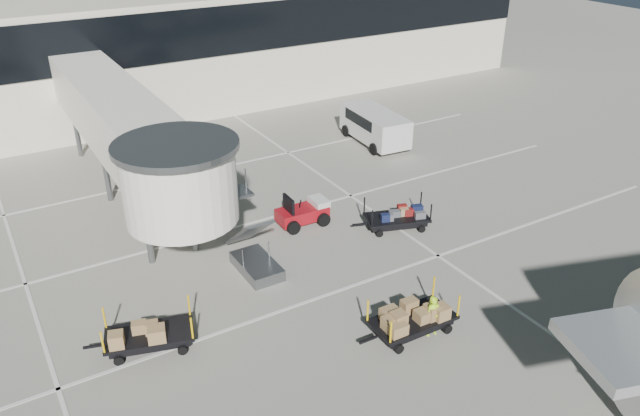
# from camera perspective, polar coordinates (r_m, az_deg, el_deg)

# --- Properties ---
(ground) EXTENTS (140.00, 140.00, 0.00)m
(ground) POSITION_cam_1_polar(r_m,az_deg,el_deg) (23.70, 2.69, -10.51)
(ground) COLOR #9F9C8E
(ground) RESTS_ON ground
(lane_markings) EXTENTS (40.00, 30.00, 0.02)m
(lane_markings) POSITION_cam_1_polar(r_m,az_deg,el_deg) (30.39, -8.08, -1.49)
(lane_markings) COLOR silver
(lane_markings) RESTS_ON ground
(terminal) EXTENTS (64.00, 12.11, 15.20)m
(terminal) POSITION_cam_1_polar(r_m,az_deg,el_deg) (47.70, -18.31, 13.39)
(terminal) COLOR silver
(terminal) RESTS_ON ground
(jet_bridge) EXTENTS (5.70, 20.40, 6.03)m
(jet_bridge) POSITION_cam_1_polar(r_m,az_deg,el_deg) (30.29, -16.62, 6.41)
(jet_bridge) COLOR white
(jet_bridge) RESTS_ON ground
(baggage_tug) EXTENTS (2.51, 1.64, 1.62)m
(baggage_tug) POSITION_cam_1_polar(r_m,az_deg,el_deg) (29.92, -1.52, -0.44)
(baggage_tug) COLOR maroon
(baggage_tug) RESTS_ON ground
(suitcase_cart) EXTENTS (3.72, 2.36, 1.43)m
(suitcase_cart) POSITION_cam_1_polar(r_m,az_deg,el_deg) (29.81, 7.09, -0.95)
(suitcase_cart) COLOR black
(suitcase_cart) RESTS_ON ground
(box_cart_near) EXTENTS (3.87, 1.61, 1.51)m
(box_cart_near) POSITION_cam_1_polar(r_m,az_deg,el_deg) (23.08, 8.15, -10.10)
(box_cart_near) COLOR black
(box_cart_near) RESTS_ON ground
(box_cart_far) EXTENTS (3.84, 2.32, 1.48)m
(box_cart_far) POSITION_cam_1_polar(r_m,az_deg,el_deg) (23.10, -15.42, -11.13)
(box_cart_far) COLOR black
(box_cart_far) RESTS_ON ground
(ground_worker) EXTENTS (0.63, 0.44, 1.62)m
(ground_worker) POSITION_cam_1_polar(r_m,az_deg,el_deg) (23.06, 10.30, -9.69)
(ground_worker) COLOR #A8E317
(ground_worker) RESTS_ON ground
(minivan) EXTENTS (2.72, 5.51, 2.03)m
(minivan) POSITION_cam_1_polar(r_m,az_deg,el_deg) (39.79, 4.92, 7.69)
(minivan) COLOR silver
(minivan) RESTS_ON ground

